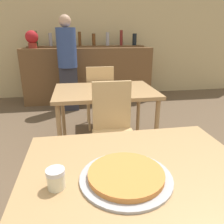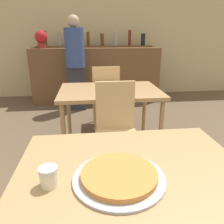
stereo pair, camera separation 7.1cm
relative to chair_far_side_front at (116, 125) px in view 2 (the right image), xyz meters
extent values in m
cube|color=#D1B784|center=(-0.07, 3.22, 0.87)|extent=(8.00, 0.05, 2.80)
cube|color=#A87F51|center=(-0.07, -1.09, 0.21)|extent=(1.09, 0.89, 0.04)
cylinder|color=#A87F51|center=(-0.55, -0.71, -0.17)|extent=(0.05, 0.05, 0.72)
cylinder|color=#A87F51|center=(0.42, -0.71, -0.17)|extent=(0.05, 0.05, 0.72)
cube|color=#A87F51|center=(0.00, 0.59, 0.19)|extent=(1.18, 0.85, 0.04)
cylinder|color=#A87F51|center=(-0.53, 0.22, -0.18)|extent=(0.05, 0.05, 0.70)
cylinder|color=#A87F51|center=(0.53, 0.22, -0.18)|extent=(0.05, 0.05, 0.70)
cylinder|color=#A87F51|center=(-0.53, 0.96, -0.18)|extent=(0.05, 0.05, 0.70)
cylinder|color=#A87F51|center=(0.53, 0.96, -0.18)|extent=(0.05, 0.05, 0.70)
cube|color=brown|center=(-0.07, 2.71, 0.02)|extent=(2.60, 0.56, 1.11)
cube|color=brown|center=(-0.07, 2.85, 0.59)|extent=(2.39, 0.24, 0.03)
cylinder|color=#1E5123|center=(-1.08, 2.85, 0.75)|extent=(0.08, 0.08, 0.29)
cylinder|color=#9999A3|center=(-0.79, 2.85, 0.73)|extent=(0.07, 0.07, 0.25)
cylinder|color=#1E5123|center=(-0.50, 2.85, 0.75)|extent=(0.06, 0.06, 0.30)
cylinder|color=#5B3314|center=(-0.21, 2.85, 0.74)|extent=(0.06, 0.06, 0.28)
cylinder|color=#5B3314|center=(0.08, 2.85, 0.72)|extent=(0.07, 0.07, 0.24)
cylinder|color=#9999A3|center=(0.37, 2.85, 0.73)|extent=(0.07, 0.07, 0.27)
cylinder|color=maroon|center=(0.66, 2.85, 0.76)|extent=(0.06, 0.06, 0.31)
cylinder|color=black|center=(0.95, 2.85, 0.72)|extent=(0.09, 0.09, 0.24)
cube|color=tan|center=(0.00, -0.09, -0.09)|extent=(0.40, 0.40, 0.04)
cube|color=tan|center=(0.00, 0.10, 0.17)|extent=(0.38, 0.04, 0.49)
cylinder|color=tan|center=(-0.17, -0.26, -0.32)|extent=(0.03, 0.03, 0.42)
cylinder|color=tan|center=(0.17, -0.26, -0.32)|extent=(0.03, 0.03, 0.42)
cylinder|color=tan|center=(-0.17, 0.08, -0.32)|extent=(0.03, 0.03, 0.42)
cylinder|color=tan|center=(0.17, 0.08, -0.32)|extent=(0.03, 0.03, 0.42)
cube|color=tan|center=(0.00, 1.27, -0.09)|extent=(0.40, 0.40, 0.04)
cube|color=tan|center=(0.00, 1.09, 0.17)|extent=(0.38, 0.04, 0.49)
cylinder|color=tan|center=(0.17, 1.44, -0.32)|extent=(0.03, 0.03, 0.42)
cylinder|color=tan|center=(-0.17, 1.44, -0.32)|extent=(0.03, 0.03, 0.42)
cylinder|color=tan|center=(0.17, 1.10, -0.32)|extent=(0.03, 0.03, 0.42)
cylinder|color=tan|center=(-0.17, 1.10, -0.32)|extent=(0.03, 0.03, 0.42)
cylinder|color=#A3A3A8|center=(-0.14, -1.13, 0.24)|extent=(0.41, 0.41, 0.01)
cylinder|color=#CC7A38|center=(-0.14, -1.13, 0.26)|extent=(0.33, 0.33, 0.02)
cylinder|color=beige|center=(-0.43, -1.14, 0.26)|extent=(0.07, 0.07, 0.07)
cylinder|color=silver|center=(-0.43, -1.14, 0.31)|extent=(0.08, 0.08, 0.02)
cube|color=#2D2D38|center=(-0.46, 2.13, -0.13)|extent=(0.32, 0.18, 0.80)
cylinder|color=#33477F|center=(-0.46, 2.13, 0.60)|extent=(0.34, 0.34, 0.67)
sphere|color=tan|center=(-0.46, 2.13, 1.04)|extent=(0.21, 0.21, 0.21)
cylinder|color=maroon|center=(-1.12, 2.66, 0.62)|extent=(0.16, 0.16, 0.10)
sphere|color=red|center=(-1.12, 2.66, 0.78)|extent=(0.24, 0.24, 0.24)
camera|label=1|loc=(-0.33, -1.91, 0.83)|focal=35.00mm
camera|label=2|loc=(-0.26, -1.92, 0.83)|focal=35.00mm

